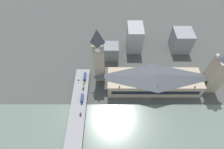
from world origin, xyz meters
name	(u,v)px	position (x,y,z in m)	size (l,w,h in m)	color
ground_plane	(147,100)	(0.00, 0.00, 0.00)	(600.00, 600.00, 0.00)	#424442
river_water	(152,132)	(-36.60, 0.00, 0.15)	(61.20, 360.00, 0.30)	slate
parliament_hall	(154,81)	(17.51, -8.00, 11.97)	(29.49, 103.53, 24.11)	tan
clock_tower	(99,56)	(31.07, 53.10, 38.44)	(11.87, 11.87, 71.97)	tan
victoria_tower	(217,73)	(17.57, -71.49, 27.10)	(15.45, 15.45, 58.20)	tan
road_bridge	(75,131)	(-36.60, 74.73, 3.71)	(154.40, 16.58, 4.59)	slate
double_decker_bus_lead	(82,98)	(-2.00, 71.29, 7.32)	(10.01, 2.51, 4.95)	navy
double_decker_bus_rear	(85,77)	(27.00, 71.18, 7.22)	(10.67, 2.63, 4.79)	navy
car_northbound_lead	(81,114)	(-20.15, 71.12, 5.25)	(4.05, 1.82, 1.30)	black
car_northbound_tail	(84,84)	(17.62, 71.48, 5.24)	(4.67, 1.83, 1.30)	gold
car_southbound_lead	(79,80)	(23.12, 78.36, 5.25)	(4.34, 1.92, 1.30)	silver
car_southbound_mid	(83,89)	(11.46, 71.62, 5.30)	(4.56, 1.89, 1.42)	#2D5638
city_block_west	(134,38)	(85.27, 9.19, 17.29)	(28.39, 20.00, 34.57)	#939399
city_block_center	(181,40)	(83.79, -54.11, 14.00)	(25.78, 24.66, 28.01)	gray
city_block_east	(110,51)	(66.44, 42.16, 10.15)	(18.20, 22.85, 20.31)	slate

